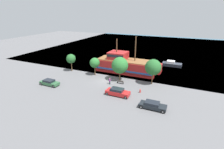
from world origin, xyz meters
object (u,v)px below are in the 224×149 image
object	(u,v)px
parked_car_curb_rear	(49,82)
pedestrian_walking_near	(110,81)
parked_car_curb_front	(153,105)
fire_hydrant	(140,91)
moored_boat_outer	(172,64)
pirate_ship	(126,65)
parked_car_curb_mid	(118,92)
bench_promenade_east	(120,82)
moored_boat_dockside	(112,57)

from	to	relation	value
parked_car_curb_rear	pedestrian_walking_near	size ratio (longest dim) A/B	2.90
parked_car_curb_front	fire_hydrant	distance (m)	6.22
moored_boat_outer	parked_car_curb_rear	world-z (taller)	moored_boat_outer
pirate_ship	parked_car_curb_rear	world-z (taller)	pirate_ship
parked_car_curb_front	parked_car_curb_mid	xyz separation A→B (m)	(-7.29, 2.07, 0.09)
bench_promenade_east	pirate_ship	bearing A→B (deg)	102.30
moored_boat_outer	fire_hydrant	bearing A→B (deg)	-99.56
bench_promenade_east	pedestrian_walking_near	world-z (taller)	pedestrian_walking_near
parked_car_curb_front	parked_car_curb_mid	distance (m)	7.58
parked_car_curb_rear	fire_hydrant	size ratio (longest dim) A/B	5.76
parked_car_curb_mid	fire_hydrant	distance (m)	4.77
parked_car_curb_front	parked_car_curb_mid	world-z (taller)	parked_car_curb_mid
moored_boat_dockside	parked_car_curb_front	bearing A→B (deg)	-53.76
parked_car_curb_front	pedestrian_walking_near	world-z (taller)	pedestrian_walking_near
moored_boat_outer	pedestrian_walking_near	xyz separation A→B (m)	(-11.04, -20.08, 0.16)
pirate_ship	parked_car_curb_front	distance (m)	19.27
moored_boat_outer	pedestrian_walking_near	world-z (taller)	moored_boat_outer
moored_boat_outer	parked_car_curb_mid	world-z (taller)	moored_boat_outer
parked_car_curb_front	fire_hydrant	xyz separation A→B (m)	(-3.60, 5.07, -0.23)
parked_car_curb_rear	pedestrian_walking_near	xyz separation A→B (m)	(11.98, 6.03, 0.11)
pirate_ship	bench_promenade_east	xyz separation A→B (m)	(1.79, -8.21, -1.57)
parked_car_curb_rear	bench_promenade_east	xyz separation A→B (m)	(14.03, 7.33, -0.22)
pirate_ship	fire_hydrant	xyz separation A→B (m)	(7.16, -10.86, -1.59)
moored_boat_outer	parked_car_curb_rear	distance (m)	34.80
pedestrian_walking_near	parked_car_curb_mid	bearing A→B (deg)	-49.34
bench_promenade_east	pedestrian_walking_near	distance (m)	2.46
parked_car_curb_mid	moored_boat_dockside	bearing A→B (deg)	116.62
moored_boat_outer	bench_promenade_east	world-z (taller)	moored_boat_outer
parked_car_curb_mid	pirate_ship	bearing A→B (deg)	104.05
parked_car_curb_front	pirate_ship	bearing A→B (deg)	124.04
pirate_ship	parked_car_curb_front	bearing A→B (deg)	-55.96
pirate_ship	pedestrian_walking_near	bearing A→B (deg)	-91.59
moored_boat_outer	parked_car_curb_rear	bearing A→B (deg)	-131.41
moored_boat_outer	bench_promenade_east	bearing A→B (deg)	-115.58
parked_car_curb_mid	fire_hydrant	world-z (taller)	parked_car_curb_mid
fire_hydrant	bench_promenade_east	distance (m)	5.99
fire_hydrant	bench_promenade_east	xyz separation A→B (m)	(-5.37, 2.65, 0.02)
moored_boat_dockside	bench_promenade_east	size ratio (longest dim) A/B	4.08
parked_car_curb_front	parked_car_curb_rear	distance (m)	23.01
moored_boat_outer	parked_car_curb_mid	xyz separation A→B (m)	(-7.31, -24.42, 0.13)
parked_car_curb_mid	parked_car_curb_front	bearing A→B (deg)	-15.86
moored_boat_dockside	parked_car_curb_rear	size ratio (longest dim) A/B	1.41
pirate_ship	pedestrian_walking_near	xyz separation A→B (m)	(-0.26, -9.51, -1.24)
moored_boat_outer	pedestrian_walking_near	distance (m)	22.91
pirate_ship	parked_car_curb_rear	size ratio (longest dim) A/B	3.89
moored_boat_dockside	moored_boat_outer	xyz separation A→B (m)	(19.79, -0.49, -0.02)
bench_promenade_east	parked_car_curb_mid	bearing A→B (deg)	-73.45
parked_car_curb_front	bench_promenade_east	world-z (taller)	parked_car_curb_front
moored_boat_dockside	pedestrian_walking_near	xyz separation A→B (m)	(8.75, -20.56, 0.14)
moored_boat_dockside	bench_promenade_east	distance (m)	22.08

